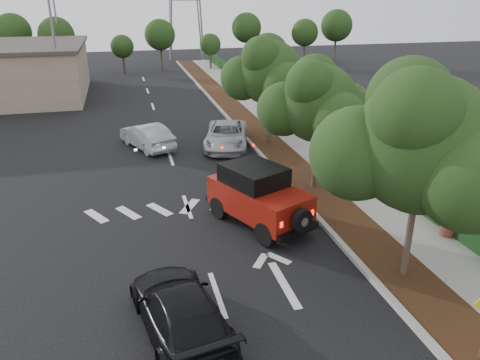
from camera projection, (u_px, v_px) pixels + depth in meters
name	position (u px, v px, depth m)	size (l,w,h in m)	color
ground	(217.00, 294.00, 13.27)	(120.00, 120.00, 0.00)	black
curb	(257.00, 150.00, 25.07)	(0.20, 70.00, 0.15)	#9E9B93
planting_strip	(274.00, 149.00, 25.30)	(1.80, 70.00, 0.12)	black
sidewalk	(307.00, 146.00, 25.73)	(2.00, 70.00, 0.12)	gray
hedge	(331.00, 138.00, 25.92)	(0.80, 70.00, 0.80)	black
transmission_tower	(187.00, 60.00, 57.76)	(7.00, 4.00, 28.00)	slate
street_tree_near	(403.00, 277.00, 14.09)	(3.80, 3.80, 5.92)	#193210
street_tree_mid	(313.00, 188.00, 20.38)	(3.20, 3.20, 5.32)	#193210
street_tree_far	(269.00, 144.00, 26.22)	(3.40, 3.40, 5.62)	#193210
light_pole_a	(64.00, 105.00, 35.16)	(2.00, 0.22, 9.00)	slate
light_pole_b	(64.00, 79.00, 45.72)	(2.00, 0.22, 9.00)	slate
red_jeep	(255.00, 195.00, 17.01)	(3.35, 4.48, 2.19)	black
silver_suv_ahead	(226.00, 135.00, 25.53)	(2.21, 4.80, 1.33)	#AFB2B7
black_suv_oncoming	(180.00, 311.00, 11.57)	(1.83, 4.51, 1.31)	black
silver_sedan_oncoming	(147.00, 136.00, 25.39)	(1.43, 4.09, 1.35)	#9EA0A5
parked_suv	(30.00, 95.00, 34.76)	(1.86, 4.63, 1.58)	#A8ABB0
terracotta_planter	(449.00, 218.00, 16.04)	(0.64, 0.64, 1.11)	brown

